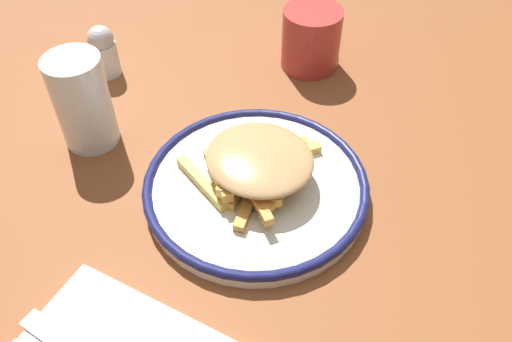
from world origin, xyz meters
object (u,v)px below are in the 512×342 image
fries_heap (258,164)px  coffee_mug (312,38)px  water_glass (83,102)px  salt_shaker (103,51)px  plate (256,186)px

fries_heap → coffee_mug: size_ratio=1.54×
water_glass → salt_shaker: water_glass is taller
water_glass → salt_shaker: size_ratio=1.58×
coffee_mug → salt_shaker: coffee_mug is taller
fries_heap → coffee_mug: (0.25, 0.04, 0.00)m
plate → coffee_mug: bearing=8.6°
water_glass → coffee_mug: water_glass is taller
plate → coffee_mug: 0.26m
water_glass → coffee_mug: 0.32m
fries_heap → coffee_mug: coffee_mug is taller
plate → coffee_mug: coffee_mug is taller
water_glass → coffee_mug: size_ratio=1.07×
fries_heap → salt_shaker: (0.11, 0.29, -0.00)m
plate → water_glass: (-0.01, 0.22, 0.05)m
water_glass → salt_shaker: (0.12, 0.07, -0.02)m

